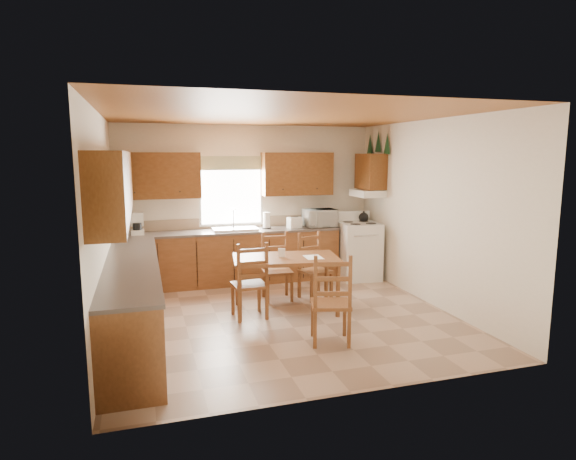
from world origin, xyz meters
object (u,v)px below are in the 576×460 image
object	(u,v)px
chair_near_left	(249,280)
chair_near_right	(331,298)
chair_far_right	(315,267)
stove	(359,251)
microwave	(320,218)
dining_table	(286,284)
chair_far_left	(277,267)

from	to	relation	value
chair_near_left	chair_near_right	distance (m)	1.35
chair_near_right	chair_far_right	size ratio (longest dim) A/B	1.07
stove	microwave	distance (m)	0.91
dining_table	chair_near_right	distance (m)	1.27
stove	chair_far_left	distance (m)	1.91
chair_near_left	chair_near_right	xyz separation A→B (m)	(0.72, -1.14, 0.01)
dining_table	chair_near_left	distance (m)	0.58
stove	microwave	bearing A→B (deg)	159.63
dining_table	chair_far_left	xyz separation A→B (m)	(0.03, 0.56, 0.12)
microwave	dining_table	world-z (taller)	microwave
microwave	chair_far_left	distance (m)	1.66
microwave	chair_near_right	xyz separation A→B (m)	(-0.96, -2.92, -0.54)
microwave	chair_near_left	size ratio (longest dim) A/B	0.50
stove	microwave	size ratio (longest dim) A/B	1.90
stove	chair_near_left	distance (m)	2.74
stove	dining_table	world-z (taller)	stove
stove	chair_near_left	xyz separation A→B (m)	(-2.31, -1.47, 0.03)
chair_far_left	microwave	bearing A→B (deg)	48.75
stove	dining_table	xyz separation A→B (m)	(-1.76, -1.36, -0.10)
microwave	chair_far_left	size ratio (longest dim) A/B	0.51
dining_table	chair_near_right	size ratio (longest dim) A/B	1.36
chair_near_right	chair_far_left	distance (m)	1.81
stove	chair_far_left	bearing A→B (deg)	-149.23
dining_table	chair_near_left	size ratio (longest dim) A/B	1.39
stove	chair_near_right	xyz separation A→B (m)	(-1.59, -2.61, 0.04)
dining_table	chair_far_right	xyz separation A→B (m)	(0.60, 0.43, 0.11)
dining_table	chair_far_left	size ratio (longest dim) A/B	1.43
dining_table	chair_near_right	bearing A→B (deg)	-73.61
dining_table	chair_far_left	world-z (taller)	chair_far_left
chair_near_left	chair_far_right	size ratio (longest dim) A/B	1.04
chair_near_left	microwave	bearing A→B (deg)	-136.68
chair_near_right	chair_far_left	world-z (taller)	chair_near_right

